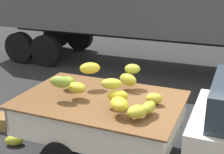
{
  "coord_description": "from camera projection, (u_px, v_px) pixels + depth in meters",
  "views": [
    {
      "loc": [
        1.03,
        -4.74,
        3.22
      ],
      "look_at": [
        -1.19,
        0.11,
        1.34
      ],
      "focal_mm": 50.31,
      "sensor_mm": 36.0,
      "label": 1
    }
  ],
  "objects": [
    {
      "name": "pickup_truck",
      "position": [
        217.0,
        130.0,
        4.74
      ],
      "size": [
        4.94,
        2.05,
        1.7
      ],
      "rotation": [
        0.0,
        0.0,
        0.03
      ],
      "color": "silver",
      "rests_on": "ground"
    },
    {
      "name": "fallen_banana_bunch_near_tailgate",
      "position": [
        14.0,
        140.0,
        5.97
      ],
      "size": [
        0.41,
        0.35,
        0.19
      ],
      "primitive_type": "ellipsoid",
      "rotation": [
        0.0,
        0.0,
        0.47
      ],
      "color": "#A1A429",
      "rests_on": "ground"
    },
    {
      "name": "produce_crate",
      "position": [
        0.0,
        121.0,
        6.62
      ],
      "size": [
        0.56,
        0.41,
        0.28
      ],
      "primitive_type": "cube",
      "rotation": [
        0.0,
        0.0,
        0.11
      ],
      "color": "olive",
      "rests_on": "ground"
    }
  ]
}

